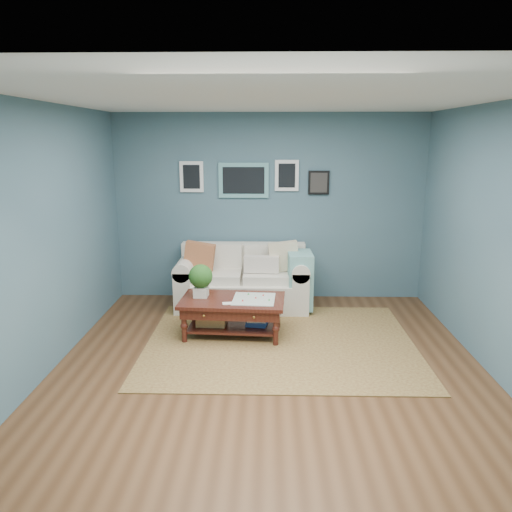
{
  "coord_description": "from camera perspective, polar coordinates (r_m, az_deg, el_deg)",
  "views": [
    {
      "loc": [
        -0.02,
        -4.75,
        2.35
      ],
      "look_at": [
        -0.16,
        1.0,
        0.98
      ],
      "focal_mm": 35.0,
      "sensor_mm": 36.0,
      "label": 1
    }
  ],
  "objects": [
    {
      "name": "room_shell",
      "position": [
        4.91,
        1.52,
        1.75
      ],
      "size": [
        5.0,
        5.02,
        2.7
      ],
      "color": "brown",
      "rests_on": "ground"
    },
    {
      "name": "loveseat",
      "position": [
        7.05,
        -0.87,
        -2.72
      ],
      "size": [
        1.88,
        0.85,
        0.96
      ],
      "color": "beige",
      "rests_on": "ground"
    },
    {
      "name": "area_rug",
      "position": [
        5.95,
        2.78,
        -9.81
      ],
      "size": [
        3.11,
        2.49,
        0.01
      ],
      "primitive_type": "cube",
      "color": "brown",
      "rests_on": "ground"
    },
    {
      "name": "coffee_table",
      "position": [
        6.05,
        -3.3,
        -5.58
      ],
      "size": [
        1.28,
        0.8,
        0.87
      ],
      "rotation": [
        0.0,
        0.0,
        -0.06
      ],
      "color": "black",
      "rests_on": "ground"
    }
  ]
}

